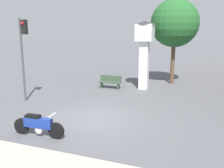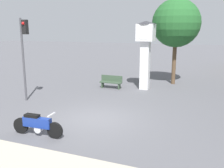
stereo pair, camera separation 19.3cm
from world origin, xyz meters
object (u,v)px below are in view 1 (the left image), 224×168
motorcycle (38,125)px  clock_tower (145,44)px  street_tree (175,23)px  traffic_light (23,46)px  bench (110,82)px

motorcycle → clock_tower: clock_tower is taller
motorcycle → street_tree: size_ratio=0.35×
motorcycle → clock_tower: bearing=74.5°
street_tree → traffic_light: bearing=-133.3°
motorcycle → bench: size_ratio=1.40×
bench → clock_tower: bearing=16.4°
clock_tower → street_tree: bearing=56.3°
street_tree → bench: bearing=-141.2°
clock_tower → street_tree: 3.33m
motorcycle → traffic_light: size_ratio=0.47×
clock_tower → street_tree: street_tree is taller
motorcycle → bench: (-0.23, 8.65, 0.01)m
clock_tower → bench: (-2.28, -0.67, -2.65)m
clock_tower → traffic_light: 7.89m
traffic_light → bench: 6.49m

